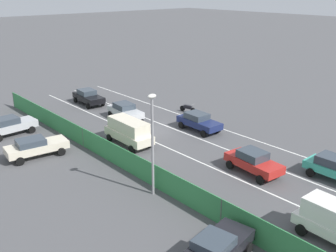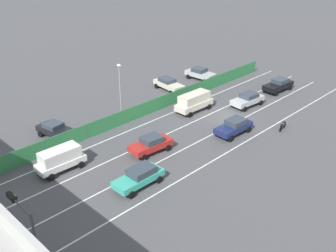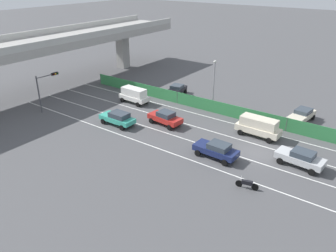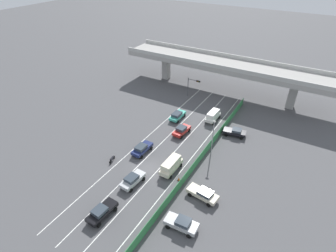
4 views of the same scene
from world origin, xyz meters
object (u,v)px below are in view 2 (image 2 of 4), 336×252
car_sedan_red (151,144)px  car_van_cream (194,101)px  traffic_cone (188,100)px  parked_sedan_cream (169,84)px  parked_sedan_dark (56,130)px  car_taxi_teal (139,176)px  motorcycle (283,125)px  car_van_white (60,158)px  car_sedan_black (278,85)px  traffic_light (25,223)px  parked_wagon_silver (200,73)px  car_sedan_navy (234,126)px  car_sedan_silver (248,99)px  street_lamp (120,87)px

car_sedan_red → car_van_cream: car_van_cream is taller
car_sedan_red → traffic_cone: 12.88m
parked_sedan_cream → parked_sedan_dark: bearing=94.1°
car_taxi_teal → motorcycle: car_taxi_teal is taller
car_van_white → car_sedan_black: bearing=-96.3°
parked_sedan_cream → traffic_light: size_ratio=1.00×
traffic_cone → traffic_light: bearing=112.4°
parked_wagon_silver → traffic_cone: parked_wagon_silver is taller
parked_sedan_cream → car_sedan_red: bearing=129.0°
parked_sedan_cream → traffic_light: traffic_light is taller
car_sedan_navy → parked_wagon_silver: size_ratio=0.99×
car_sedan_black → traffic_cone: bearing=63.1°
car_sedan_black → car_taxi_teal: bearing=97.0°
car_sedan_silver → traffic_light: 31.54m
traffic_light → traffic_cone: traffic_light is taller
parked_sedan_cream → street_lamp: size_ratio=0.73×
motorcycle → traffic_cone: size_ratio=3.20×
car_sedan_navy → car_sedan_black: (3.27, -14.17, 0.01)m
car_van_cream → car_sedan_navy: bearing=167.9°
parked_sedan_cream → car_van_cream: bearing=158.5°
street_lamp → traffic_cone: bearing=-99.8°
car_sedan_navy → traffic_light: size_ratio=0.92×
motorcycle → parked_wagon_silver: (16.58, -5.72, 0.44)m
car_sedan_silver → traffic_cone: size_ratio=7.51×
traffic_cone → parked_sedan_cream: bearing=-16.1°
car_sedan_red → parked_sedan_cream: (10.45, -12.92, -0.03)m
motorcycle → car_van_white: bearing=65.3°
street_lamp → traffic_cone: street_lamp is taller
car_van_white → parked_sedan_dark: (5.89, -3.02, -0.35)m
parked_wagon_silver → traffic_light: traffic_light is taller
car_sedan_silver → traffic_cone: (5.81, 4.30, -0.62)m
car_sedan_silver → street_lamp: street_lamp is taller
street_lamp → car_sedan_navy: bearing=-149.1°
car_taxi_teal → traffic_cone: 18.43m
motorcycle → parked_sedan_cream: 16.86m
traffic_light → car_sedan_navy: bearing=-85.3°
car_taxi_teal → parked_sedan_dark: size_ratio=0.99×
car_sedan_black → parked_sedan_dark: (9.26, 27.68, -0.04)m
parked_sedan_cream → car_taxi_teal: bearing=128.5°
car_van_cream → car_van_white: 18.00m
parked_sedan_dark → traffic_light: traffic_light is taller
car_van_white → parked_sedan_dark: 6.62m
car_van_white → car_sedan_red: bearing=-112.9°
car_taxi_teal → parked_wagon_silver: bearing=-60.0°
car_taxi_teal → car_sedan_red: car_sedan_red is taller
car_van_cream → parked_wagon_silver: car_van_cream is taller
car_sedan_navy → street_lamp: size_ratio=0.67×
parked_sedan_dark → street_lamp: bearing=-105.0°
traffic_light → parked_wagon_silver: bearing=-65.7°
motorcycle → traffic_cone: motorcycle is taller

